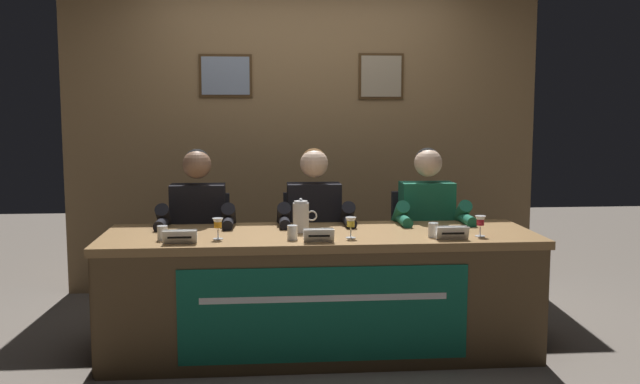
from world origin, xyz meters
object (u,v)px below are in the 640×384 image
object	(u,v)px
juice_glass_right	(480,222)
juice_glass_center	(351,224)
chair_left	(201,262)
chair_right	(422,258)
conference_table	(321,275)
panelist_right	(429,224)
panelist_center	(315,226)
water_cup_right	(433,231)
juice_glass_left	(218,225)
water_cup_center	(292,233)
nameplate_right	(452,233)
nameplate_left	(180,237)
chair_center	(313,260)
water_pitcher_central	(301,217)
nameplate_center	(319,235)
panelist_left	(197,228)
water_cup_left	(163,234)

from	to	relation	value
juice_glass_right	juice_glass_center	bearing A→B (deg)	178.96
chair_left	chair_right	bearing A→B (deg)	0.00
conference_table	panelist_right	size ratio (longest dim) A/B	2.14
panelist_center	juice_glass_right	size ratio (longest dim) A/B	9.94
water_cup_right	juice_glass_left	bearing A→B (deg)	178.13
water_cup_center	nameplate_right	xyz separation A→B (m)	(0.92, -0.08, 0.00)
nameplate_left	chair_right	distance (m)	1.86
conference_table	juice_glass_right	size ratio (longest dim) A/B	21.26
juice_glass_right	chair_center	bearing A→B (deg)	139.05
chair_right	conference_table	bearing A→B (deg)	-137.83
water_pitcher_central	chair_right	bearing A→B (deg)	32.35
water_cup_center	juice_glass_right	world-z (taller)	juice_glass_right
nameplate_center	water_pitcher_central	size ratio (longest dim) A/B	0.82
nameplate_right	nameplate_center	bearing A→B (deg)	-178.97
chair_right	water_cup_right	world-z (taller)	chair_right
juice_glass_left	panelist_center	bearing A→B (deg)	42.93
panelist_left	juice_glass_left	distance (m)	0.60
panelist_left	juice_glass_right	distance (m)	1.83
juice_glass_right	water_cup_right	distance (m)	0.29
water_cup_right	panelist_right	bearing A→B (deg)	78.42
conference_table	nameplate_right	distance (m)	0.82
water_pitcher_central	juice_glass_center	bearing A→B (deg)	-40.12
chair_center	water_cup_right	world-z (taller)	chair_center
panelist_right	water_cup_right	size ratio (longest dim) A/B	14.50
juice_glass_center	nameplate_right	xyz separation A→B (m)	(0.58, -0.10, -0.05)
panelist_left	water_cup_center	xyz separation A→B (m)	(0.60, -0.63, 0.06)
chair_right	water_pitcher_central	distance (m)	1.13
juice_glass_left	juice_glass_right	distance (m)	1.55
juice_glass_right	water_cup_center	bearing A→B (deg)	-179.35
chair_left	nameplate_center	distance (m)	1.23
nameplate_left	chair_center	size ratio (longest dim) A/B	0.21
water_pitcher_central	nameplate_right	bearing A→B (deg)	-21.50
water_cup_right	chair_right	bearing A→B (deg)	81.22
nameplate_left	water_cup_right	distance (m)	1.47
panelist_right	nameplate_left	bearing A→B (deg)	-156.40
conference_table	water_cup_left	world-z (taller)	water_cup_left
chair_left	nameplate_left	bearing A→B (deg)	-92.39
nameplate_center	water_cup_right	distance (m)	0.70
juice_glass_right	water_pitcher_central	xyz separation A→B (m)	(-1.05, 0.25, 0.01)
chair_left	nameplate_center	bearing A→B (deg)	-50.91
chair_center	chair_right	xyz separation A→B (m)	(0.78, 0.00, 0.00)
panelist_left	water_pitcher_central	xyz separation A→B (m)	(0.67, -0.37, 0.12)
juice_glass_center	panelist_right	size ratio (longest dim) A/B	0.10
nameplate_left	water_cup_center	size ratio (longest dim) A/B	2.23
nameplate_right	water_pitcher_central	world-z (taller)	water_pitcher_central
nameplate_left	water_pitcher_central	bearing A→B (deg)	25.23
water_cup_left	panelist_right	size ratio (longest dim) A/B	0.07
panelist_left	nameplate_left	distance (m)	0.70
conference_table	water_cup_center	xyz separation A→B (m)	(-0.18, -0.12, 0.28)
chair_center	juice_glass_right	world-z (taller)	chair_center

